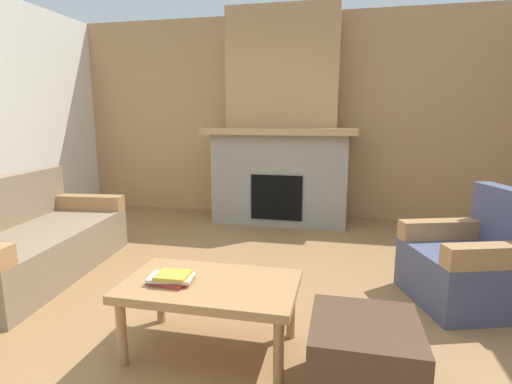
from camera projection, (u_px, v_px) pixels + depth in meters
name	position (u px, v px, depth m)	size (l,w,h in m)	color
ground	(225.00, 311.00, 2.84)	(9.00, 9.00, 0.00)	olive
wall_back_wood_panel	(286.00, 118.00, 5.46)	(6.00, 0.12, 2.70)	tan
fireplace	(282.00, 133.00, 5.14)	(1.90, 0.82, 2.70)	gray
couch	(29.00, 243.00, 3.43)	(1.02, 1.88, 0.85)	#847056
armchair	(474.00, 264.00, 2.93)	(0.96, 0.96, 0.85)	#474C6B
coffee_table	(211.00, 291.00, 2.30)	(1.00, 0.60, 0.43)	#A87A4C
ottoman	(364.00, 360.00, 1.93)	(0.52, 0.52, 0.40)	#4C3323
book_stack_near_edge	(171.00, 278.00, 2.28)	(0.27, 0.22, 0.06)	#B23833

